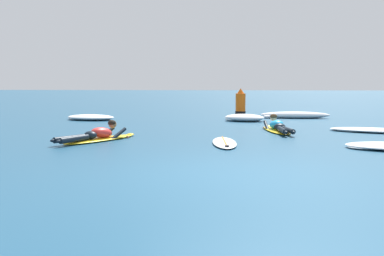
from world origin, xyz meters
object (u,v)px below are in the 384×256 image
Objects in this scene: drifting_surfboard at (225,143)px; channel_marker_buoy at (241,103)px; surfer_far at (278,127)px; surfer_near at (98,136)px.

drifting_surfboard is 10.31m from channel_marker_buoy.
surfer_far is 7.55m from channel_marker_buoy.
surfer_near is 0.91× the size of surfer_far.
channel_marker_buoy reaches higher than drifting_surfboard.
surfer_near is at bearing 174.60° from drifting_surfboard.
channel_marker_buoy reaches higher than surfer_near.
surfer_near is 3.20m from drifting_surfboard.
surfer_far is at bearing 61.16° from drifting_surfboard.
surfer_near is at bearing -152.13° from surfer_far.
channel_marker_buoy is at bearing 86.53° from drifting_surfboard.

